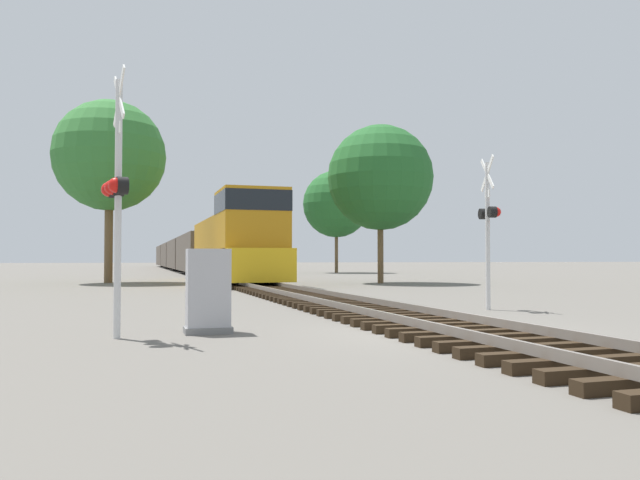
{
  "coord_description": "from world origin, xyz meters",
  "views": [
    {
      "loc": [
        -5.54,
        -10.33,
        1.38
      ],
      "look_at": [
        -0.33,
        6.91,
        1.91
      ],
      "focal_mm": 35.0,
      "sensor_mm": 36.0,
      "label": 1
    }
  ],
  "objects_px": {
    "crossing_signal_far": "(489,220)",
    "tree_far_right": "(380,178)",
    "crossing_signal_near": "(116,190)",
    "tree_mid_background": "(109,156)",
    "relay_cabinet": "(208,292)",
    "tree_deep_background": "(336,204)",
    "freight_train": "(186,254)"
  },
  "relations": [
    {
      "from": "crossing_signal_near",
      "to": "tree_mid_background",
      "type": "height_order",
      "value": "tree_mid_background"
    },
    {
      "from": "freight_train",
      "to": "tree_far_right",
      "type": "bearing_deg",
      "value": -77.74
    },
    {
      "from": "freight_train",
      "to": "crossing_signal_near",
      "type": "height_order",
      "value": "freight_train"
    },
    {
      "from": "freight_train",
      "to": "relay_cabinet",
      "type": "bearing_deg",
      "value": -94.25
    },
    {
      "from": "crossing_signal_near",
      "to": "tree_deep_background",
      "type": "distance_m",
      "value": 49.79
    },
    {
      "from": "freight_train",
      "to": "crossing_signal_far",
      "type": "height_order",
      "value": "freight_train"
    },
    {
      "from": "relay_cabinet",
      "to": "tree_far_right",
      "type": "height_order",
      "value": "tree_far_right"
    },
    {
      "from": "relay_cabinet",
      "to": "tree_deep_background",
      "type": "bearing_deg",
      "value": 68.88
    },
    {
      "from": "tree_far_right",
      "to": "tree_mid_background",
      "type": "relative_size",
      "value": 0.86
    },
    {
      "from": "tree_far_right",
      "to": "tree_deep_background",
      "type": "height_order",
      "value": "tree_deep_background"
    },
    {
      "from": "tree_mid_background",
      "to": "tree_deep_background",
      "type": "bearing_deg",
      "value": 44.61
    },
    {
      "from": "freight_train",
      "to": "tree_deep_background",
      "type": "relative_size",
      "value": 8.66
    },
    {
      "from": "tree_deep_background",
      "to": "tree_mid_background",
      "type": "bearing_deg",
      "value": -135.39
    },
    {
      "from": "crossing_signal_far",
      "to": "tree_far_right",
      "type": "distance_m",
      "value": 18.41
    },
    {
      "from": "tree_far_right",
      "to": "tree_mid_background",
      "type": "height_order",
      "value": "tree_mid_background"
    },
    {
      "from": "freight_train",
      "to": "tree_mid_background",
      "type": "xyz_separation_m",
      "value": [
        -6.81,
        -30.82,
        5.33
      ]
    },
    {
      "from": "freight_train",
      "to": "crossing_signal_near",
      "type": "xyz_separation_m",
      "value": [
        -5.81,
        -56.69,
        0.69
      ]
    },
    {
      "from": "relay_cabinet",
      "to": "tree_mid_background",
      "type": "relative_size",
      "value": 0.15
    },
    {
      "from": "crossing_signal_far",
      "to": "tree_far_right",
      "type": "relative_size",
      "value": 0.47
    },
    {
      "from": "freight_train",
      "to": "relay_cabinet",
      "type": "xyz_separation_m",
      "value": [
        -4.19,
        -56.34,
        -1.1
      ]
    },
    {
      "from": "crossing_signal_near",
      "to": "tree_far_right",
      "type": "height_order",
      "value": "tree_far_right"
    },
    {
      "from": "tree_far_right",
      "to": "crossing_signal_near",
      "type": "bearing_deg",
      "value": -122.82
    },
    {
      "from": "tree_mid_background",
      "to": "relay_cabinet",
      "type": "bearing_deg",
      "value": -84.14
    },
    {
      "from": "tree_far_right",
      "to": "tree_deep_background",
      "type": "bearing_deg",
      "value": 77.24
    },
    {
      "from": "crossing_signal_near",
      "to": "relay_cabinet",
      "type": "relative_size",
      "value": 2.99
    },
    {
      "from": "freight_train",
      "to": "crossing_signal_near",
      "type": "relative_size",
      "value": 18.42
    },
    {
      "from": "relay_cabinet",
      "to": "tree_far_right",
      "type": "bearing_deg",
      "value": 59.99
    },
    {
      "from": "crossing_signal_far",
      "to": "relay_cabinet",
      "type": "bearing_deg",
      "value": 122.69
    },
    {
      "from": "crossing_signal_near",
      "to": "tree_mid_background",
      "type": "xyz_separation_m",
      "value": [
        -1.0,
        25.87,
        4.65
      ]
    },
    {
      "from": "freight_train",
      "to": "tree_deep_background",
      "type": "xyz_separation_m",
      "value": [
        13.36,
        -10.92,
        4.77
      ]
    },
    {
      "from": "tree_deep_background",
      "to": "crossing_signal_far",
      "type": "bearing_deg",
      "value": -102.93
    },
    {
      "from": "tree_mid_background",
      "to": "tree_deep_background",
      "type": "height_order",
      "value": "tree_mid_background"
    }
  ]
}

